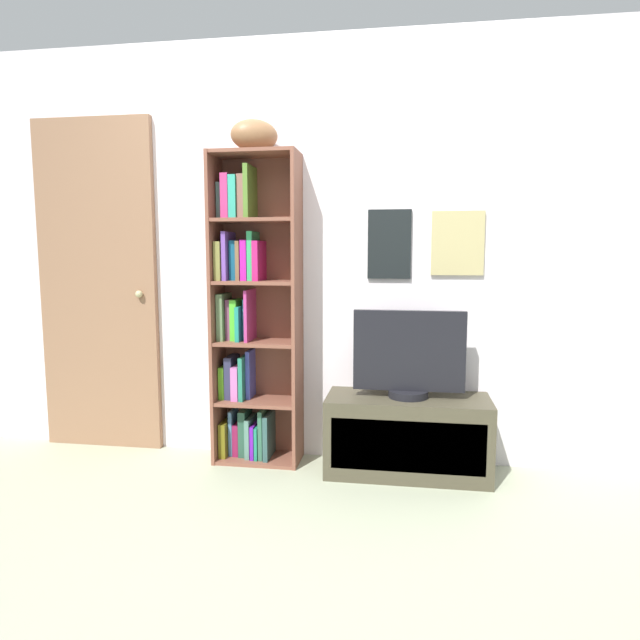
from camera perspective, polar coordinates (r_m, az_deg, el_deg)
name	(u,v)px	position (r m, az deg, el deg)	size (l,w,h in m)	color
ground	(291,555)	(2.52, -3.05, -23.03)	(5.20, 5.20, 0.04)	#9EA488
back_wall	(329,253)	(3.30, 0.98, 6.92)	(4.80, 0.08, 2.47)	silver
bookshelf	(249,317)	(3.28, -7.30, 0.27)	(0.50, 0.26, 1.80)	brown
football	(254,135)	(3.29, -6.80, 18.38)	(0.27, 0.17, 0.17)	#8A5F3C
tv_stand	(407,435)	(3.21, 8.99, -11.68)	(0.90, 0.38, 0.44)	#453F2E
television	(409,356)	(3.09, 9.15, -3.65)	(0.61, 0.22, 0.49)	black
door	(98,287)	(3.74, -21.92, 3.20)	(0.77, 0.09, 2.06)	#8D6549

